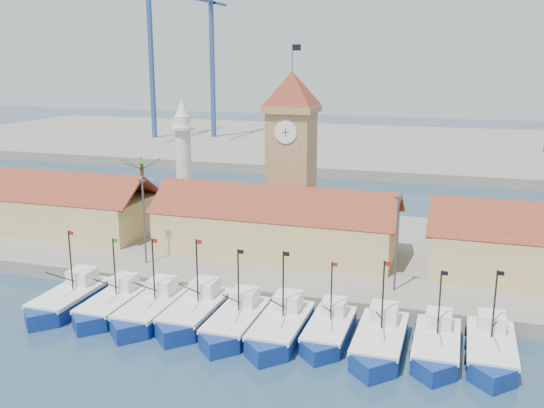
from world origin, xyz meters
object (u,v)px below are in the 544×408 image
(clock_tower, at_px, (292,151))
(minaret, at_px, (184,161))
(boat_0, at_px, (68,301))
(boat_5, at_px, (280,330))

(clock_tower, relative_size, minaret, 1.39)
(boat_0, distance_m, clock_tower, 30.23)
(boat_0, bearing_deg, boat_5, 0.19)
(boat_0, height_order, boat_5, boat_5)
(clock_tower, bearing_deg, boat_5, -76.34)
(boat_5, distance_m, minaret, 34.38)
(boat_5, xyz_separation_m, minaret, (-20.80, 25.87, 8.93))
(boat_0, distance_m, boat_5, 20.51)
(clock_tower, distance_m, minaret, 15.30)
(minaret, bearing_deg, boat_5, -51.21)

